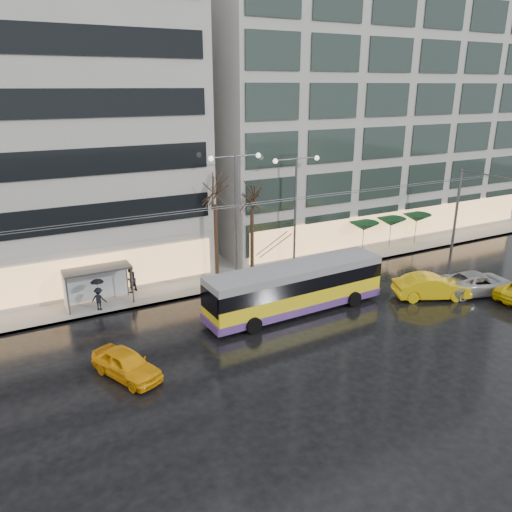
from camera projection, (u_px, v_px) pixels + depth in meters
ground at (290, 349)px, 27.28m from camera, size 140.00×140.00×0.00m
sidewalk at (219, 265)px, 39.85m from camera, size 80.00×10.00×0.15m
kerb at (247, 286)px, 35.71m from camera, size 80.00×0.10×0.15m
building_right at (358, 97)px, 47.48m from camera, size 32.00×14.00×25.00m
trolleybus at (296, 289)px, 31.35m from camera, size 12.08×4.81×5.56m
catenary at (241, 235)px, 32.98m from camera, size 42.24×5.12×7.00m
bus_shelter at (91, 278)px, 31.87m from camera, size 4.20×1.60×2.51m
street_lamp_near at (236, 200)px, 35.26m from camera, size 3.96×0.36×9.03m
street_lamp_far at (296, 197)px, 37.56m from camera, size 3.96×0.36×8.53m
tree_a at (215, 186)px, 34.41m from camera, size 3.20×3.20×8.40m
tree_b at (252, 191)px, 36.12m from camera, size 3.20×3.20×7.70m
parasol_a at (364, 226)px, 41.88m from camera, size 2.50×2.50×2.65m
parasol_b at (391, 222)px, 43.21m from camera, size 2.50×2.50×2.65m
parasol_c at (417, 218)px, 44.53m from camera, size 2.50×2.50×2.65m
taxi_a at (126, 364)px, 24.47m from camera, size 3.15×4.39×1.39m
taxi_b at (431, 287)px, 33.55m from camera, size 5.27×3.58×1.64m
sedan_silver at (478, 283)px, 34.38m from camera, size 5.83×3.88×1.49m
pedestrian_a at (109, 277)px, 33.27m from camera, size 1.24×1.25×2.19m
pedestrian_b at (130, 279)px, 34.10m from camera, size 1.19×1.14×1.93m
pedestrian_c at (98, 293)px, 31.33m from camera, size 1.14×1.14×2.11m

